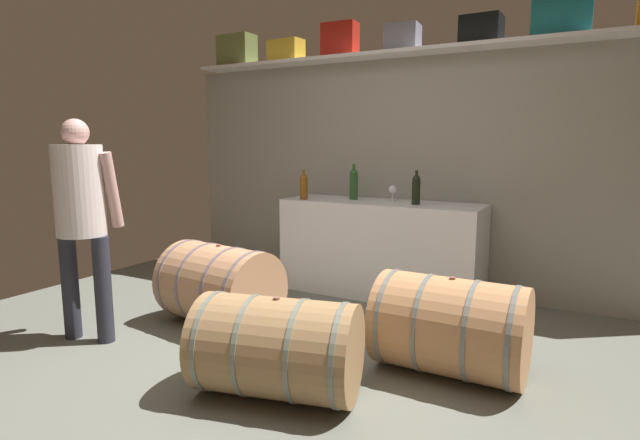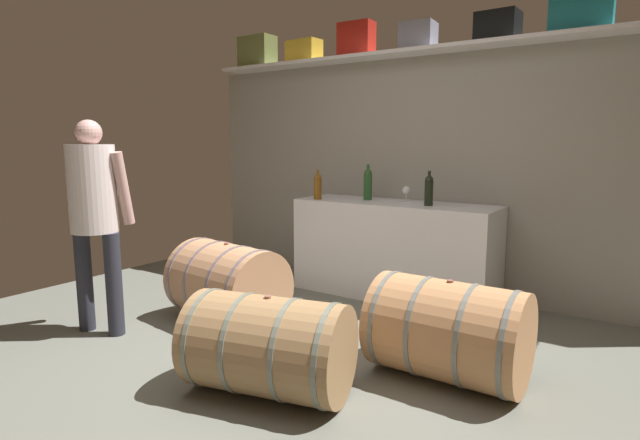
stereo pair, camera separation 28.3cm
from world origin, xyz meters
name	(u,v)px [view 2 (the right image)]	position (x,y,z in m)	size (l,w,h in m)	color
ground_plane	(326,345)	(0.00, 0.55, -0.01)	(6.08, 7.63, 0.02)	#64665C
back_wall_panel	(423,176)	(0.00, 2.22, 1.09)	(4.88, 0.10, 2.19)	gray
high_shelf_board	(420,52)	(0.00, 2.07, 2.20)	(4.49, 0.40, 0.03)	silver
toolcase_olive	(257,52)	(-1.90, 2.07, 2.38)	(0.39, 0.22, 0.33)	olive
toolcase_yellow	(304,52)	(-1.27, 2.07, 2.33)	(0.36, 0.19, 0.22)	yellow
toolcase_red	(356,40)	(-0.65, 2.07, 2.38)	(0.33, 0.18, 0.32)	red
toolcase_grey	(418,37)	(-0.02, 2.07, 2.34)	(0.29, 0.24, 0.24)	gray
toolcase_black	(498,27)	(0.67, 2.07, 2.33)	(0.32, 0.26, 0.23)	black
toolcase_teal	(582,8)	(1.27, 2.07, 2.40)	(0.43, 0.22, 0.36)	#1C7882
work_cabinet	(394,249)	(-0.11, 1.85, 0.44)	(1.84, 0.60, 0.87)	white
wine_bottle_dark	(429,190)	(0.23, 1.80, 1.01)	(0.07, 0.07, 0.30)	black
wine_bottle_amber	(318,186)	(-0.83, 1.66, 1.00)	(0.07, 0.07, 0.28)	brown
wine_bottle_green	(368,184)	(-0.41, 1.89, 1.03)	(0.08, 0.08, 0.33)	#285327
wine_glass	(406,191)	(-0.03, 1.93, 0.98)	(0.07, 0.07, 0.15)	white
wine_barrel_near	(228,283)	(-0.89, 0.49, 0.32)	(0.92, 0.72, 0.64)	tan
wine_barrel_far	(448,330)	(0.89, 0.52, 0.30)	(0.89, 0.61, 0.61)	tan
wine_barrel_flank	(269,346)	(0.12, -0.21, 0.28)	(0.99, 0.75, 0.57)	#99744B
winemaker_pouring	(94,205)	(-1.53, -0.19, 0.96)	(0.49, 0.39, 1.57)	#292A34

